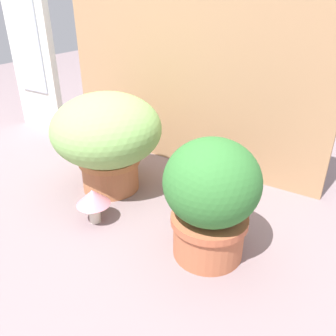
# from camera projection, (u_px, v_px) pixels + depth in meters

# --- Properties ---
(ground_plane) EXTENTS (6.00, 6.00, 0.00)m
(ground_plane) POSITION_uv_depth(u_px,v_px,m) (134.00, 207.00, 1.35)
(ground_plane) COLOR gray
(cardboard_backdrop) EXTENTS (1.28, 0.03, 0.78)m
(cardboard_backdrop) POSITION_uv_depth(u_px,v_px,m) (187.00, 82.00, 1.53)
(cardboard_backdrop) COLOR tan
(cardboard_backdrop) RESTS_ON ground
(window_panel_white) EXTENTS (0.33, 0.05, 1.00)m
(window_panel_white) POSITION_uv_depth(u_px,v_px,m) (30.00, 41.00, 1.91)
(window_panel_white) COLOR white
(window_panel_white) RESTS_ON ground
(grass_planter) EXTENTS (0.44, 0.44, 0.41)m
(grass_planter) POSITION_uv_depth(u_px,v_px,m) (107.00, 136.00, 1.38)
(grass_planter) COLOR #B56C45
(grass_planter) RESTS_ON ground
(leafy_planter) EXTENTS (0.29, 0.29, 0.39)m
(leafy_planter) POSITION_uv_depth(u_px,v_px,m) (211.00, 197.00, 1.03)
(leafy_planter) COLOR #B96442
(leafy_planter) RESTS_ON ground
(cat) EXTENTS (0.30, 0.35, 0.32)m
(cat) POSITION_uv_depth(u_px,v_px,m) (199.00, 174.00, 1.34)
(cat) COLOR slate
(cat) RESTS_ON ground
(mushroom_ornament_pink) EXTENTS (0.12, 0.12, 0.13)m
(mushroom_ornament_pink) POSITION_uv_depth(u_px,v_px,m) (93.00, 199.00, 1.23)
(mushroom_ornament_pink) COLOR silver
(mushroom_ornament_pink) RESTS_ON ground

